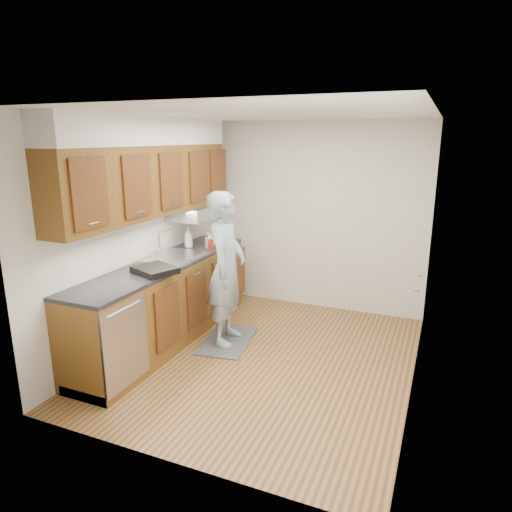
{
  "coord_description": "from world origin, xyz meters",
  "views": [
    {
      "loc": [
        1.64,
        -4.11,
        2.29
      ],
      "look_at": [
        -0.2,
        0.25,
        1.05
      ],
      "focal_mm": 32.0,
      "sensor_mm": 36.0,
      "label": 1
    }
  ],
  "objects": [
    {
      "name": "person",
      "position": [
        -0.54,
        0.22,
        0.99
      ],
      "size": [
        0.57,
        0.75,
        1.94
      ],
      "primitive_type": "imported",
      "rotation": [
        0.0,
        0.0,
        1.74
      ],
      "color": "#8FA5AE",
      "rests_on": "floor_mat"
    },
    {
      "name": "wall_back",
      "position": [
        0.0,
        1.75,
        1.25
      ],
      "size": [
        3.0,
        0.02,
        2.5
      ],
      "primitive_type": "cube",
      "color": "silver",
      "rests_on": "floor"
    },
    {
      "name": "floor",
      "position": [
        0.0,
        0.0,
        0.0
      ],
      "size": [
        3.5,
        3.5,
        0.0
      ],
      "primitive_type": "plane",
      "color": "#9D6A3B",
      "rests_on": "ground"
    },
    {
      "name": "soap_bottle_a",
      "position": [
        -1.3,
        0.68,
        1.08
      ],
      "size": [
        0.11,
        0.11,
        0.27
      ],
      "primitive_type": "imported",
      "rotation": [
        0.0,
        0.0,
        0.07
      ],
      "color": "silver",
      "rests_on": "counter"
    },
    {
      "name": "soap_bottle_c",
      "position": [
        -1.07,
        0.86,
        1.02
      ],
      "size": [
        0.18,
        0.18,
        0.17
      ],
      "primitive_type": "imported",
      "rotation": [
        0.0,
        0.0,
        1.04
      ],
      "color": "silver",
      "rests_on": "counter"
    },
    {
      "name": "upper_cabinets",
      "position": [
        -1.33,
        0.05,
        1.95
      ],
      "size": [
        0.47,
        2.8,
        1.21
      ],
      "color": "brown",
      "rests_on": "wall_left"
    },
    {
      "name": "wall_left",
      "position": [
        -1.5,
        0.0,
        1.25
      ],
      "size": [
        0.02,
        3.5,
        2.5
      ],
      "primitive_type": "cube",
      "color": "silver",
      "rests_on": "floor"
    },
    {
      "name": "wall_right",
      "position": [
        1.5,
        0.0,
        1.25
      ],
      "size": [
        0.02,
        3.5,
        2.5
      ],
      "primitive_type": "cube",
      "color": "silver",
      "rests_on": "floor"
    },
    {
      "name": "dish_rack",
      "position": [
        -1.04,
        -0.4,
        0.97
      ],
      "size": [
        0.51,
        0.47,
        0.06
      ],
      "primitive_type": "cube",
      "rotation": [
        0.0,
        0.0,
        -0.38
      ],
      "color": "black",
      "rests_on": "counter"
    },
    {
      "name": "floor_mat",
      "position": [
        -0.54,
        0.22,
        0.01
      ],
      "size": [
        0.64,
        0.93,
        0.02
      ],
      "primitive_type": "cube",
      "rotation": [
        0.0,
        0.0,
        0.15
      ],
      "color": "#58585B",
      "rests_on": "floor"
    },
    {
      "name": "steel_can",
      "position": [
        -1.08,
        0.82,
        1.01
      ],
      "size": [
        0.1,
        0.1,
        0.13
      ],
      "primitive_type": "cylinder",
      "rotation": [
        0.0,
        0.0,
        -0.43
      ],
      "color": "#A5A5AA",
      "rests_on": "counter"
    },
    {
      "name": "soda_can",
      "position": [
        -1.01,
        0.73,
        1.0
      ],
      "size": [
        0.08,
        0.08,
        0.12
      ],
      "primitive_type": "cylinder",
      "rotation": [
        0.0,
        0.0,
        0.12
      ],
      "color": "red",
      "rests_on": "counter"
    },
    {
      "name": "closet_door",
      "position": [
        1.49,
        0.3,
        1.02
      ],
      "size": [
        0.02,
        1.22,
        2.05
      ],
      "primitive_type": "cube",
      "color": "silver",
      "rests_on": "wall_right"
    },
    {
      "name": "counter",
      "position": [
        -1.2,
        -0.0,
        0.49
      ],
      "size": [
        0.64,
        2.8,
        1.3
      ],
      "color": "brown",
      "rests_on": "floor"
    },
    {
      "name": "ceiling",
      "position": [
        0.0,
        0.0,
        2.5
      ],
      "size": [
        3.5,
        3.5,
        0.0
      ],
      "primitive_type": "plane",
      "rotation": [
        3.14,
        0.0,
        0.0
      ],
      "color": "white",
      "rests_on": "wall_left"
    },
    {
      "name": "soap_bottle_b",
      "position": [
        -1.06,
        0.79,
        1.04
      ],
      "size": [
        0.12,
        0.12,
        0.19
      ],
      "primitive_type": "imported",
      "rotation": [
        0.0,
        0.0,
        -0.69
      ],
      "color": "silver",
      "rests_on": "counter"
    }
  ]
}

